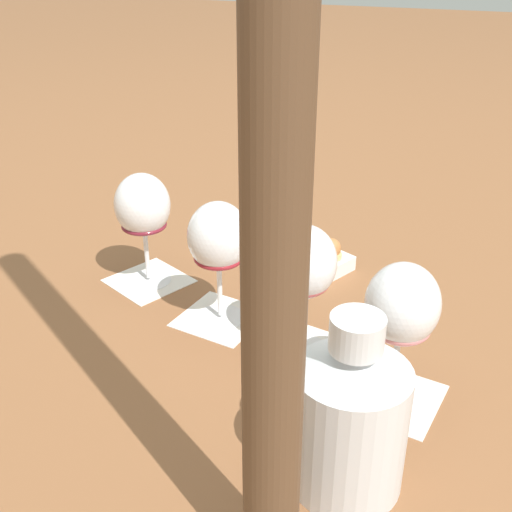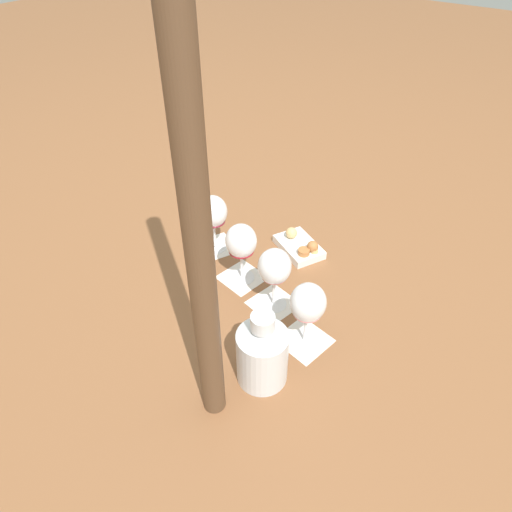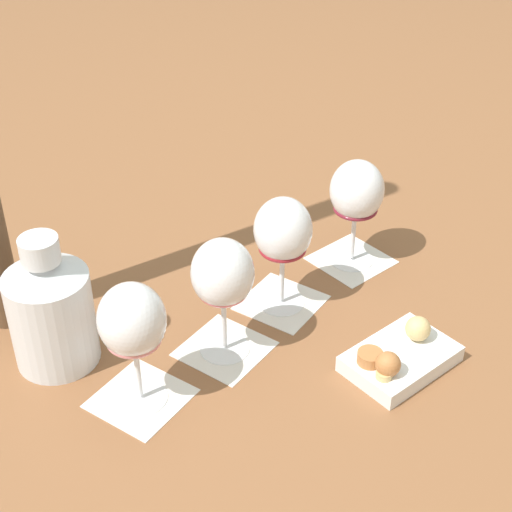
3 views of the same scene
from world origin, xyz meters
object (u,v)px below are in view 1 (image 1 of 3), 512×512
object	(u,v)px
wine_glass_3	(143,210)
ceramic_vase	(350,415)
wine_glass_0	(402,310)
wine_glass_1	(303,268)
snack_dish	(306,255)
wine_glass_2	(218,242)

from	to	relation	value
wine_glass_3	ceramic_vase	size ratio (longest dim) A/B	0.91
wine_glass_0	ceramic_vase	xyz separation A→B (m)	(0.02, 0.14, -0.04)
wine_glass_1	wine_glass_3	size ratio (longest dim) A/B	1.00
wine_glass_1	snack_dish	distance (m)	0.26
wine_glass_1	ceramic_vase	bearing A→B (deg)	118.27
snack_dish	wine_glass_1	bearing A→B (deg)	104.81
wine_glass_2	ceramic_vase	world-z (taller)	ceramic_vase
wine_glass_1	wine_glass_3	distance (m)	0.29
wine_glass_1	snack_dish	size ratio (longest dim) A/B	1.01
wine_glass_1	wine_glass_0	bearing A→B (deg)	156.46
ceramic_vase	wine_glass_3	bearing A→B (deg)	-37.14
wine_glass_1	ceramic_vase	size ratio (longest dim) A/B	0.91
ceramic_vase	snack_dish	xyz separation A→B (m)	(0.17, -0.43, -0.07)
wine_glass_1	ceramic_vase	xyz separation A→B (m)	(-0.11, 0.20, -0.04)
wine_glass_2	snack_dish	world-z (taller)	wine_glass_2
wine_glass_2	snack_dish	size ratio (longest dim) A/B	1.01
wine_glass_0	wine_glass_2	world-z (taller)	same
wine_glass_1	wine_glass_2	xyz separation A→B (m)	(0.13, -0.03, 0.00)
wine_glass_0	snack_dish	xyz separation A→B (m)	(0.19, -0.29, -0.10)
wine_glass_1	wine_glass_2	distance (m)	0.13
snack_dish	wine_glass_3	bearing A→B (deg)	32.47
wine_glass_2	wine_glass_3	world-z (taller)	same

